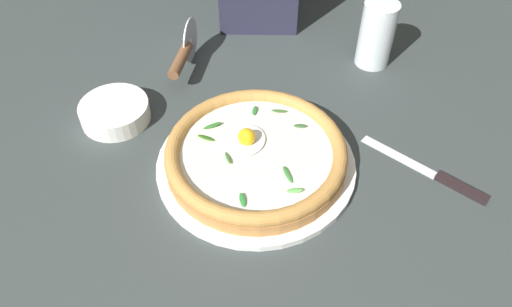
{
  "coord_description": "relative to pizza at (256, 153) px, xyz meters",
  "views": [
    {
      "loc": [
        -0.47,
        -0.17,
        0.61
      ],
      "look_at": [
        0.03,
        0.02,
        0.03
      ],
      "focal_mm": 34.2,
      "sensor_mm": 36.0,
      "label": 1
    }
  ],
  "objects": [
    {
      "name": "pizza_cutter",
      "position": [
        0.19,
        0.22,
        0.01
      ],
      "size": [
        0.16,
        0.04,
        0.09
      ],
      "color": "silver",
      "rests_on": "ground"
    },
    {
      "name": "pizza_plate",
      "position": [
        -0.0,
        -0.0,
        -0.03
      ],
      "size": [
        0.33,
        0.33,
        0.01
      ],
      "primitive_type": "cylinder",
      "color": "white",
      "rests_on": "ground"
    },
    {
      "name": "pizza",
      "position": [
        0.0,
        0.0,
        0.0
      ],
      "size": [
        0.29,
        0.29,
        0.05
      ],
      "color": "#BD7F42",
      "rests_on": "pizza_plate"
    },
    {
      "name": "drinking_glass",
      "position": [
        0.36,
        -0.12,
        0.02
      ],
      "size": [
        0.07,
        0.07,
        0.13
      ],
      "color": "silver",
      "rests_on": "ground"
    },
    {
      "name": "side_bowl",
      "position": [
        0.02,
        0.28,
        -0.01
      ],
      "size": [
        0.12,
        0.12,
        0.03
      ],
      "primitive_type": "cylinder",
      "color": "white",
      "rests_on": "ground"
    },
    {
      "name": "table_knife",
      "position": [
        0.08,
        -0.29,
        -0.03
      ],
      "size": [
        0.09,
        0.22,
        0.01
      ],
      "color": "silver",
      "rests_on": "ground"
    },
    {
      "name": "ground_plane",
      "position": [
        -0.03,
        -0.02,
        -0.05
      ],
      "size": [
        2.4,
        2.4,
        0.03
      ],
      "primitive_type": "cube",
      "color": "#353D3C",
      "rests_on": "ground"
    }
  ]
}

